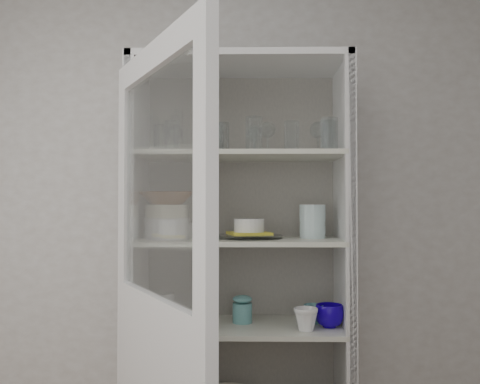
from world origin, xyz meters
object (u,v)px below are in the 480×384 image
at_px(goblet_2, 267,137).
at_px(mug_blue, 329,316).
at_px(glass_platter, 249,237).
at_px(pantry_cabinet, 240,304).
at_px(yellow_trivet, 249,233).
at_px(plate_stack_back, 171,230).
at_px(white_canister, 162,308).
at_px(goblet_3, 318,137).
at_px(goblet_1, 254,140).
at_px(grey_bowl_stack, 312,221).
at_px(teal_jar, 242,311).
at_px(cream_bowl, 167,211).
at_px(terracotta_bowl, 167,198).
at_px(cupboard_door, 157,362).
at_px(measuring_cups, 202,325).
at_px(mug_white, 306,319).
at_px(goblet_0, 175,139).
at_px(plate_stack_front, 167,228).
at_px(white_ramekin, 249,225).
at_px(mug_teal, 314,314).

xyz_separation_m(goblet_2, mug_blue, (0.28, -0.13, -0.84)).
height_order(goblet_2, mug_blue, goblet_2).
height_order(glass_platter, mug_blue, glass_platter).
xyz_separation_m(pantry_cabinet, yellow_trivet, (0.04, -0.06, 0.35)).
relative_size(plate_stack_back, white_canister, 1.61).
xyz_separation_m(goblet_3, mug_blue, (0.02, -0.17, -0.84)).
distance_m(goblet_1, grey_bowl_stack, 0.49).
height_order(goblet_1, mug_blue, goblet_1).
bearing_deg(grey_bowl_stack, mug_blue, -53.23).
relative_size(goblet_3, teal_jar, 1.68).
distance_m(cream_bowl, mug_blue, 0.89).
relative_size(yellow_trivet, teal_jar, 1.65).
xyz_separation_m(goblet_1, grey_bowl_stack, (0.28, -0.07, -0.40)).
height_order(goblet_3, glass_platter, goblet_3).
xyz_separation_m(goblet_3, terracotta_bowl, (-0.73, -0.14, -0.30)).
xyz_separation_m(cupboard_door, goblet_2, (0.41, 0.69, 0.88)).
xyz_separation_m(goblet_2, measuring_cups, (-0.30, -0.18, -0.87)).
xyz_separation_m(mug_blue, white_canister, (-0.78, 0.08, 0.02)).
xyz_separation_m(terracotta_bowl, mug_white, (0.64, -0.10, -0.54)).
distance_m(terracotta_bowl, measuring_cups, 0.60).
xyz_separation_m(goblet_0, cream_bowl, (-0.02, -0.12, -0.36)).
xyz_separation_m(pantry_cabinet, glass_platter, (0.04, -0.06, 0.33)).
distance_m(cupboard_door, glass_platter, 0.80).
height_order(plate_stack_back, yellow_trivet, plate_stack_back).
bearing_deg(yellow_trivet, measuring_cups, -153.24).
bearing_deg(yellow_trivet, plate_stack_back, 164.73).
distance_m(pantry_cabinet, cream_bowl, 0.57).
height_order(plate_stack_front, mug_white, plate_stack_front).
relative_size(goblet_0, white_ramekin, 1.16).
bearing_deg(cupboard_door, goblet_3, 108.42).
distance_m(terracotta_bowl, mug_teal, 0.88).
relative_size(goblet_1, teal_jar, 1.40).
bearing_deg(pantry_cabinet, mug_white, -32.38).
bearing_deg(mug_teal, mug_blue, -52.43).
bearing_deg(terracotta_bowl, goblet_1, 17.18).
bearing_deg(glass_platter, teal_jar, 146.29).
bearing_deg(grey_bowl_stack, white_ramekin, -174.49).
distance_m(goblet_2, teal_jar, 0.84).
bearing_deg(mug_blue, glass_platter, -176.88).
xyz_separation_m(cupboard_door, mug_teal, (0.63, 0.63, 0.03)).
height_order(white_ramekin, teal_jar, white_ramekin).
distance_m(goblet_1, white_canister, 0.92).
relative_size(goblet_3, terracotta_bowl, 0.75).
relative_size(glass_platter, grey_bowl_stack, 1.98).
xyz_separation_m(grey_bowl_stack, measuring_cups, (-0.51, -0.14, -0.46)).
height_order(mug_blue, measuring_cups, mug_blue).
distance_m(plate_stack_back, cream_bowl, 0.16).
bearing_deg(teal_jar, grey_bowl_stack, 1.34).
xyz_separation_m(plate_stack_back, yellow_trivet, (0.38, -0.10, -0.01)).
bearing_deg(mug_blue, white_canister, -173.55).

